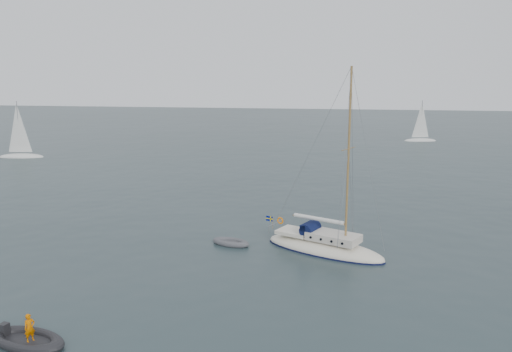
# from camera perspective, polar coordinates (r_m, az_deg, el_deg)

# --- Properties ---
(ground) EXTENTS (300.00, 300.00, 0.00)m
(ground) POSITION_cam_1_polar(r_m,az_deg,el_deg) (31.64, 4.93, -8.91)
(ground) COLOR black
(ground) RESTS_ON ground
(sailboat) EXTENTS (8.46, 2.54, 12.05)m
(sailboat) POSITION_cam_1_polar(r_m,az_deg,el_deg) (32.08, 7.84, -6.97)
(sailboat) COLOR beige
(sailboat) RESTS_ON ground
(dinghy) EXTENTS (2.62, 1.18, 0.38)m
(dinghy) POSITION_cam_1_polar(r_m,az_deg,el_deg) (33.24, -2.90, -7.58)
(dinghy) COLOR #525358
(dinghy) RESTS_ON ground
(rib) EXTENTS (3.60, 1.64, 1.38)m
(rib) POSITION_cam_1_polar(r_m,az_deg,el_deg) (23.67, -24.71, -16.58)
(rib) COLOR black
(rib) RESTS_ON ground
(distant_yacht_a) EXTENTS (6.18, 3.29, 8.19)m
(distant_yacht_a) POSITION_cam_1_polar(r_m,az_deg,el_deg) (76.05, -25.47, 4.54)
(distant_yacht_a) COLOR silver
(distant_yacht_a) RESTS_ON ground
(distant_yacht_c) EXTENTS (5.63, 3.00, 7.45)m
(distant_yacht_c) POSITION_cam_1_polar(r_m,az_deg,el_deg) (91.34, 18.34, 5.79)
(distant_yacht_c) COLOR silver
(distant_yacht_c) RESTS_ON ground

